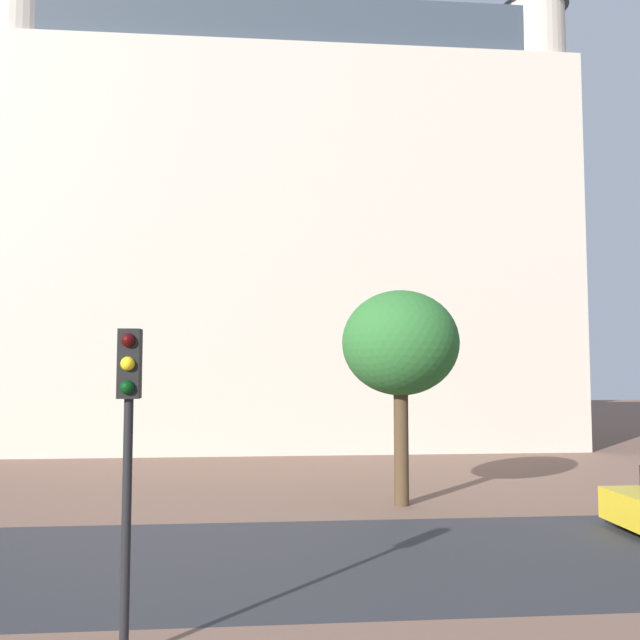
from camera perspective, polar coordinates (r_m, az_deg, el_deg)
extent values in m
plane|color=brown|center=(14.90, -0.57, -18.32)|extent=(120.00, 120.00, 0.00)
cube|color=#2D2D33|center=(13.48, -0.04, -19.83)|extent=(120.00, 6.39, 0.00)
cube|color=beige|center=(34.37, -3.23, 4.76)|extent=(26.62, 11.74, 17.96)
cube|color=#38424C|center=(37.33, -3.16, 20.39)|extent=(24.49, 10.80, 2.40)
cube|color=beige|center=(36.55, -7.72, 17.48)|extent=(5.78, 5.78, 34.22)
cylinder|color=beige|center=(32.26, -24.69, 9.11)|extent=(2.80, 2.80, 21.70)
cylinder|color=beige|center=(32.96, 18.25, 7.88)|extent=(2.80, 2.80, 20.82)
cylinder|color=black|center=(17.81, 24.97, -14.54)|extent=(0.64, 0.22, 0.64)
cylinder|color=black|center=(9.18, -16.27, -16.67)|extent=(0.12, 0.12, 3.25)
cube|color=black|center=(8.96, -16.00, -3.62)|extent=(0.28, 0.24, 0.90)
sphere|color=#390606|center=(8.84, -16.12, -1.66)|extent=(0.18, 0.18, 0.18)
sphere|color=yellow|center=(8.83, -16.16, -3.61)|extent=(0.18, 0.18, 0.18)
sphere|color=#06330C|center=(8.84, -16.20, -5.55)|extent=(0.18, 0.18, 0.18)
cylinder|color=#4C3823|center=(18.29, 6.98, -10.75)|extent=(0.39, 0.39, 3.07)
ellipsoid|color=#2D6B2D|center=(18.18, 6.90, -1.94)|extent=(3.17, 3.17, 2.85)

